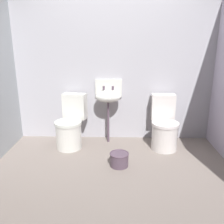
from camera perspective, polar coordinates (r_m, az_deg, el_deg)
The scene contains 6 objects.
ground_plane at distance 3.14m, azimuth -0.15°, elevation -14.56°, with size 3.50×2.67×0.08m, color gray.
wall_back at distance 3.91m, azimuth 0.39°, elevation 9.06°, with size 3.50×0.10×2.14m, color #ACA9B2.
toilet_left at distance 3.77m, azimuth -9.68°, elevation -3.24°, with size 0.49×0.65×0.78m.
toilet_right at distance 3.76m, azimuth 12.12°, elevation -3.43°, with size 0.41×0.60×0.78m.
sink at distance 3.76m, azimuth -0.89°, elevation 3.83°, with size 0.42×0.35×0.99m.
bucket at distance 3.22m, azimuth 1.71°, elevation -10.99°, with size 0.25×0.25×0.18m.
Camera 1 is at (0.09, -2.69, 1.59)m, focal length 38.99 mm.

